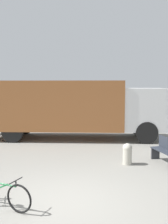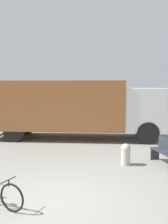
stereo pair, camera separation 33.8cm
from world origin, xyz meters
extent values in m
plane|color=gray|center=(0.00, 0.00, 0.00)|extent=(60.00, 60.00, 0.00)
cube|color=#99592D|center=(-1.23, 7.28, 1.77)|extent=(7.02, 2.52, 2.48)
cube|color=silver|center=(3.34, 7.23, 1.58)|extent=(2.17, 2.37, 2.11)
cylinder|color=black|center=(3.35, 8.29, 0.53)|extent=(1.06, 0.29, 1.06)
cylinder|color=black|center=(3.33, 6.17, 0.53)|extent=(1.06, 0.29, 1.06)
cylinder|color=black|center=(-3.14, 8.37, 0.53)|extent=(1.06, 0.29, 1.06)
cylinder|color=black|center=(-3.16, 6.24, 0.53)|extent=(1.06, 0.29, 1.06)
cube|color=#282D38|center=(3.33, 2.96, 0.45)|extent=(0.83, 1.61, 0.04)
cube|color=#2D2D33|center=(3.12, 3.66, 0.22)|extent=(0.34, 0.15, 0.44)
torus|color=black|center=(-0.88, -0.52, 0.33)|extent=(0.62, 0.28, 0.65)
cylinder|color=#26723F|center=(-1.35, -0.33, 0.58)|extent=(0.81, 0.36, 0.04)
cylinder|color=black|center=(-0.95, -0.49, 0.65)|extent=(0.03, 0.03, 0.14)
cylinder|color=black|center=(-0.95, -0.49, 0.72)|extent=(0.19, 0.42, 0.02)
cylinder|color=#B2AD9E|center=(1.96, 2.96, 0.29)|extent=(0.32, 0.32, 0.58)
sphere|color=#B2AD9E|center=(1.96, 2.96, 0.58)|extent=(0.34, 0.34, 0.34)
camera|label=1|loc=(0.68, -5.66, 2.77)|focal=40.00mm
camera|label=2|loc=(1.02, -5.64, 2.77)|focal=40.00mm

